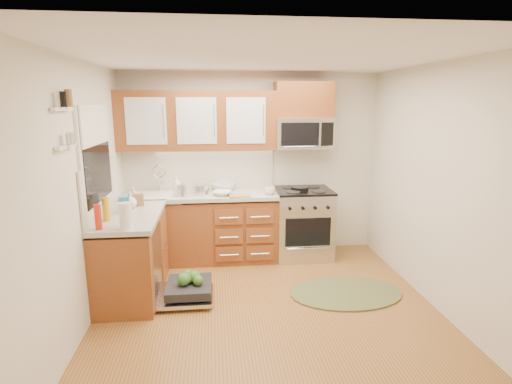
{
  "coord_description": "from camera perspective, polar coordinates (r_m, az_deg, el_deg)",
  "views": [
    {
      "loc": [
        -0.53,
        -3.75,
        2.1
      ],
      "look_at": [
        -0.03,
        0.85,
        1.06
      ],
      "focal_mm": 28.0,
      "sensor_mm": 36.0,
      "label": 1
    }
  ],
  "objects": [
    {
      "name": "wall_right",
      "position": [
        4.47,
        24.6,
        0.53
      ],
      "size": [
        0.04,
        3.5,
        2.5
      ],
      "primitive_type": "cube",
      "color": "beige",
      "rests_on": "ground"
    },
    {
      "name": "wall_left",
      "position": [
        4.04,
        -23.63,
        -0.57
      ],
      "size": [
        0.04,
        3.5,
        2.5
      ],
      "primitive_type": "cube",
      "color": "beige",
      "rests_on": "ground"
    },
    {
      "name": "cutting_board",
      "position": [
        5.12,
        -2.35,
        -0.53
      ],
      "size": [
        0.29,
        0.2,
        0.02
      ],
      "primitive_type": "cube",
      "rotation": [
        0.0,
        0.0,
        0.08
      ],
      "color": "#A07849",
      "rests_on": "countertop_back"
    },
    {
      "name": "bowl_a",
      "position": [
        5.19,
        -4.83,
        -0.16
      ],
      "size": [
        0.29,
        0.29,
        0.06
      ],
      "primitive_type": "imported",
      "rotation": [
        0.0,
        0.0,
        -0.29
      ],
      "color": "#999999",
      "rests_on": "countertop_back"
    },
    {
      "name": "backsplash_back",
      "position": [
        5.56,
        -8.12,
        3.31
      ],
      "size": [
        2.05,
        0.02,
        0.57
      ],
      "primitive_type": "cube",
      "color": "beige",
      "rests_on": "ground"
    },
    {
      "name": "microwave",
      "position": [
        5.45,
        6.72,
        8.35
      ],
      "size": [
        0.76,
        0.38,
        0.4
      ],
      "primitive_type": null,
      "color": "silver",
      "rests_on": "ground"
    },
    {
      "name": "wall_back",
      "position": [
        5.59,
        -0.67,
        3.9
      ],
      "size": [
        3.5,
        0.04,
        2.5
      ],
      "primitive_type": "cube",
      "color": "beige",
      "rests_on": "ground"
    },
    {
      "name": "floor",
      "position": [
        4.33,
        1.67,
        -16.35
      ],
      "size": [
        3.5,
        3.5,
        0.0
      ],
      "primitive_type": "plane",
      "color": "brown",
      "rests_on": "ground"
    },
    {
      "name": "window_blind",
      "position": [
        4.42,
        -21.95,
        8.9
      ],
      "size": [
        0.02,
        0.96,
        0.4
      ],
      "primitive_type": "cube",
      "color": "white",
      "rests_on": "ground"
    },
    {
      "name": "bowl_b",
      "position": [
        5.47,
        -4.66,
        0.71
      ],
      "size": [
        0.36,
        0.36,
        0.1
      ],
      "primitive_type": "imported",
      "rotation": [
        0.0,
        0.0,
        -0.22
      ],
      "color": "#999999",
      "rests_on": "countertop_back"
    },
    {
      "name": "wooden_box",
      "position": [
        4.84,
        -16.57,
        -1.08
      ],
      "size": [
        0.15,
        0.12,
        0.14
      ],
      "primitive_type": "cube",
      "rotation": [
        0.0,
        0.0,
        0.15
      ],
      "color": "brown",
      "rests_on": "countertop_left"
    },
    {
      "name": "wall_front",
      "position": [
        2.24,
        8.03,
        -9.76
      ],
      "size": [
        3.5,
        0.04,
        2.5
      ],
      "primitive_type": "cube",
      "color": "beige",
      "rests_on": "ground"
    },
    {
      "name": "upper_cabinets",
      "position": [
        5.34,
        -8.4,
        10.09
      ],
      "size": [
        2.05,
        0.35,
        0.75
      ],
      "primitive_type": null,
      "color": "#5F3315",
      "rests_on": "ground"
    },
    {
      "name": "paper_towel_roll",
      "position": [
        3.97,
        -18.13,
        -3.29
      ],
      "size": [
        0.15,
        0.15,
        0.26
      ],
      "primitive_type": "cylinder",
      "rotation": [
        0.0,
        0.0,
        0.3
      ],
      "color": "white",
      "rests_on": "countertop_left"
    },
    {
      "name": "rug",
      "position": [
        4.73,
        12.72,
        -13.88
      ],
      "size": [
        1.48,
        1.23,
        0.02
      ],
      "primitive_type": null,
      "rotation": [
        0.0,
        0.0,
        -0.37
      ],
      "color": "brown",
      "rests_on": "ground"
    },
    {
      "name": "soap_bottle_c",
      "position": [
        4.75,
        -17.53,
        -1.16
      ],
      "size": [
        0.16,
        0.16,
        0.18
      ],
      "primitive_type": "imported",
      "rotation": [
        0.0,
        0.0,
        0.15
      ],
      "color": "#999999",
      "rests_on": "countertop_left"
    },
    {
      "name": "countertop_left",
      "position": [
        4.54,
        -17.56,
        -3.3
      ],
      "size": [
        0.64,
        1.27,
        0.05
      ],
      "primitive_type": "cube",
      "color": "beige",
      "rests_on": "base_cabinet_left"
    },
    {
      "name": "soap_bottle_b",
      "position": [
        5.02,
        -17.05,
        -0.38
      ],
      "size": [
        0.11,
        0.11,
        0.19
      ],
      "primitive_type": "imported",
      "rotation": [
        0.0,
        0.0,
        -0.32
      ],
      "color": "#999999",
      "rests_on": "countertop_left"
    },
    {
      "name": "shelf_lower",
      "position": [
        3.62,
        -25.49,
        5.9
      ],
      "size": [
        0.04,
        0.4,
        0.03
      ],
      "primitive_type": "cube",
      "color": "white",
      "rests_on": "ground"
    },
    {
      "name": "cabinet_over_mw",
      "position": [
        5.46,
        6.78,
        12.92
      ],
      "size": [
        0.76,
        0.35,
        0.47
      ],
      "primitive_type": "cube",
      "color": "#5F3315",
      "rests_on": "ground"
    },
    {
      "name": "canister",
      "position": [
        5.14,
        -10.53,
        0.15
      ],
      "size": [
        0.11,
        0.11,
        0.17
      ],
      "primitive_type": "cylinder",
      "rotation": [
        0.0,
        0.0,
        -0.02
      ],
      "color": "silver",
      "rests_on": "countertop_back"
    },
    {
      "name": "cup",
      "position": [
        5.21,
        2.01,
        0.21
      ],
      "size": [
        0.18,
        0.18,
        0.11
      ],
      "primitive_type": "imported",
      "rotation": [
        0.0,
        0.0,
        -0.4
      ],
      "color": "#999999",
      "rests_on": "countertop_back"
    },
    {
      "name": "backsplash_left",
      "position": [
        4.53,
        -21.48,
        0.44
      ],
      "size": [
        0.02,
        1.25,
        0.57
      ],
      "primitive_type": "cube",
      "color": "beige",
      "rests_on": "ground"
    },
    {
      "name": "ceiling",
      "position": [
        3.81,
        1.92,
        18.67
      ],
      "size": [
        3.5,
        3.5,
        0.0
      ],
      "primitive_type": "plane",
      "rotation": [
        3.14,
        0.0,
        0.0
      ],
      "color": "white",
      "rests_on": "ground"
    },
    {
      "name": "range",
      "position": [
        5.56,
        6.67,
        -4.43
      ],
      "size": [
        0.76,
        0.64,
        0.95
      ],
      "primitive_type": null,
      "color": "silver",
      "rests_on": "ground"
    },
    {
      "name": "shelf_upper",
      "position": [
        3.61,
        -25.95,
        10.62
      ],
      "size": [
        0.04,
        0.4,
        0.03
      ],
      "primitive_type": "cube",
      "color": "white",
      "rests_on": "ground"
    },
    {
      "name": "blue_carton",
      "position": [
        4.59,
        -18.3,
        -1.74
      ],
      "size": [
        0.12,
        0.08,
        0.17
      ],
      "primitive_type": "cube",
      "rotation": [
        0.0,
        0.0,
        0.19
      ],
      "color": "teal",
      "rests_on": "countertop_left"
    },
    {
      "name": "base_cabinet_left",
      "position": [
        4.69,
        -17.3,
        -8.9
      ],
      "size": [
        0.6,
        1.25,
        0.85
      ],
      "primitive_type": "cube",
      "color": "#5F3315",
      "rests_on": "ground"
    },
    {
      "name": "countertop_back",
      "position": [
        5.33,
        -8.12,
        -0.49
      ],
      "size": [
        2.07,
        0.64,
        0.05
      ],
      "primitive_type": "cube",
      "color": "beige",
      "rests_on": "base_cabinet_back"
    },
    {
      "name": "red_bottle",
      "position": [
        4.05,
        -21.63,
        -3.33
      ],
      "size": [
        0.07,
        0.07,
        0.24
      ],
      "primitive_type": "cylinder",
      "rotation": [
        0.0,
        0.0,
        -0.01
      ],
      "color": "red",
      "rests_on": "countertop_left"
    },
    {
      "name": "stock_pot",
      "position": [
        5.27,
        -7.91,
        0.36
      ],
      "size": [
        0.24,
        0.24,
        0.13
      ],
      "primitive_type": "cylinder",
      "rotation": [
        0.0,
        0.0,
        0.14
      ],
      "color": "silver",
      "rests_on": "countertop_back"
    },
    {
      "name": "soap_bottle_a",
      "position": [
        5.18,
        -11.27,
        0.78
      ],
      "size": [
        0.12,
        0.12,
        0.26
      ],
      "primitive_type": "imported",
      "rotation": [
        0.0,
        0.0,
        0.18
      ],
      "color": "#999999",
      "rests_on": "countertop_back"
    },
    {
      "name": "dishwasher",
      "position": [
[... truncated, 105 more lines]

